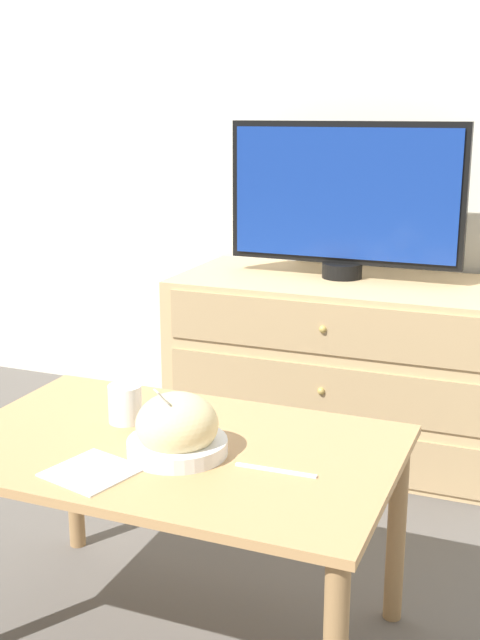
# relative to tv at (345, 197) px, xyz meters

# --- Properties ---
(ground_plane) EXTENTS (12.00, 12.00, 0.00)m
(ground_plane) POSITION_rel_tv_xyz_m (0.12, 0.27, -0.90)
(ground_plane) COLOR #56514C
(wall_back) EXTENTS (12.00, 0.05, 2.60)m
(wall_back) POSITION_rel_tv_xyz_m (0.12, 0.30, 0.40)
(wall_back) COLOR silver
(wall_back) RESTS_ON ground_plane
(dresser) EXTENTS (1.17, 0.57, 0.62)m
(dresser) POSITION_rel_tv_xyz_m (0.03, -0.04, -0.59)
(dresser) COLOR tan
(dresser) RESTS_ON ground_plane
(tv) EXTENTS (0.81, 0.14, 0.53)m
(tv) POSITION_rel_tv_xyz_m (0.00, 0.00, 0.00)
(tv) COLOR black
(tv) RESTS_ON dresser
(coffee_table) EXTENTS (0.97, 0.62, 0.49)m
(coffee_table) POSITION_rel_tv_xyz_m (-0.04, -1.24, -0.48)
(coffee_table) COLOR tan
(coffee_table) RESTS_ON ground_plane
(takeout_bowl) EXTENTS (0.21, 0.21, 0.16)m
(takeout_bowl) POSITION_rel_tv_xyz_m (-0.01, -1.28, -0.36)
(takeout_bowl) COLOR silver
(takeout_bowl) RESTS_ON coffee_table
(drink_cup) EXTENTS (0.08, 0.08, 0.09)m
(drink_cup) POSITION_rel_tv_xyz_m (-0.20, -1.17, -0.37)
(drink_cup) COLOR beige
(drink_cup) RESTS_ON coffee_table
(napkin) EXTENTS (0.19, 0.19, 0.00)m
(napkin) POSITION_rel_tv_xyz_m (-0.13, -1.43, -0.41)
(napkin) COLOR white
(napkin) RESTS_ON coffee_table
(knife) EXTENTS (0.17, 0.02, 0.01)m
(knife) POSITION_rel_tv_xyz_m (0.21, -1.29, -0.41)
(knife) COLOR silver
(knife) RESTS_ON coffee_table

